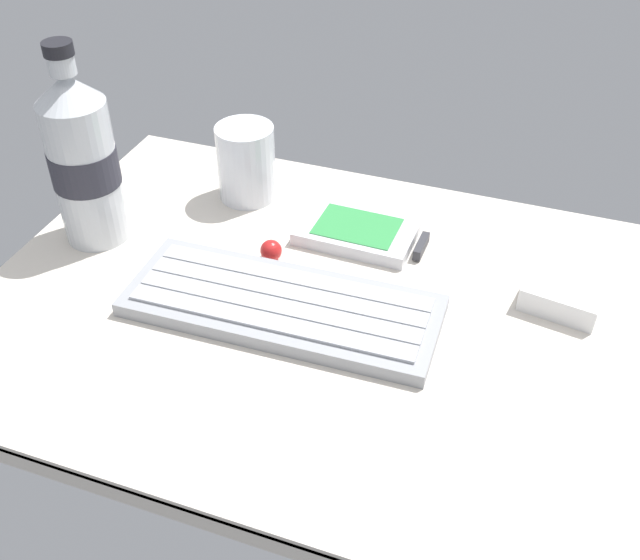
{
  "coord_description": "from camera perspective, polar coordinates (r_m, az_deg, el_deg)",
  "views": [
    {
      "loc": [
        17.88,
        -49.95,
        45.82
      ],
      "look_at": [
        0.0,
        0.0,
        3.0
      ],
      "focal_mm": 42.01,
      "sensor_mm": 36.0,
      "label": 1
    }
  ],
  "objects": [
    {
      "name": "water_bottle",
      "position": [
        0.78,
        -17.61,
        8.76
      ],
      "size": [
        6.73,
        6.73,
        20.8
      ],
      "color": "silver",
      "rests_on": "ground_plane"
    },
    {
      "name": "handheld_device",
      "position": [
        0.78,
        3.3,
        3.59
      ],
      "size": [
        12.94,
        7.91,
        1.5
      ],
      "color": "silver",
      "rests_on": "ground_plane"
    },
    {
      "name": "trackball_mouse",
      "position": [
        0.75,
        -3.75,
        2.26
      ],
      "size": [
        2.2,
        2.2,
        2.2
      ],
      "primitive_type": "sphere",
      "color": "red",
      "rests_on": "ground_plane"
    },
    {
      "name": "charger_block",
      "position": [
        0.73,
        18.04,
        -1.08
      ],
      "size": [
        7.81,
        6.65,
        2.4
      ],
      "primitive_type": "cube",
      "rotation": [
        0.0,
        0.0,
        -0.16
      ],
      "color": "white",
      "rests_on": "ground_plane"
    },
    {
      "name": "ground_plane",
      "position": [
        0.71,
        -0.06,
        -2.63
      ],
      "size": [
        64.0,
        48.0,
        2.8
      ],
      "color": "beige"
    },
    {
      "name": "juice_cup",
      "position": [
        0.84,
        -5.62,
        8.69
      ],
      "size": [
        6.4,
        6.4,
        8.5
      ],
      "color": "silver",
      "rests_on": "ground_plane"
    },
    {
      "name": "keyboard",
      "position": [
        0.69,
        -2.9,
        -1.91
      ],
      "size": [
        29.25,
        11.69,
        1.7
      ],
      "color": "#93969B",
      "rests_on": "ground_plane"
    }
  ]
}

